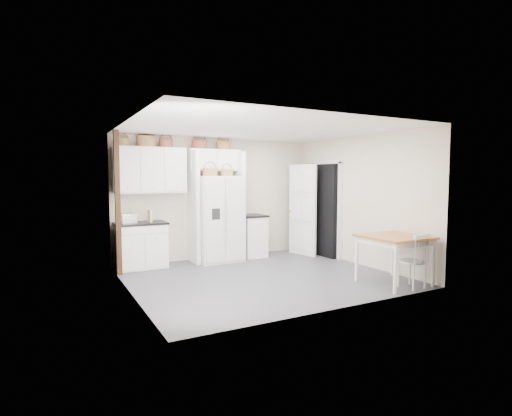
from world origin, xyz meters
TOP-DOWN VIEW (x-y plane):
  - floor at (0.00, 0.00)m, footprint 4.50×4.50m
  - ceiling at (0.00, 0.00)m, footprint 4.50×4.50m
  - wall_back at (0.00, 2.00)m, footprint 4.50×0.00m
  - wall_left at (-2.25, 0.00)m, footprint 0.00×4.00m
  - wall_right at (2.25, 0.00)m, footprint 0.00×4.00m
  - refrigerator at (-0.15, 1.61)m, footprint 0.92×0.74m
  - base_cab_left at (-1.73, 1.70)m, footprint 0.92×0.58m
  - base_cab_right at (0.69, 1.70)m, footprint 0.51×0.61m
  - dining_table at (1.70, -1.45)m, footprint 0.98×0.98m
  - windsor_chair at (1.77, -1.75)m, footprint 0.44×0.40m
  - counter_left at (-1.73, 1.70)m, footprint 0.96×0.62m
  - counter_right at (0.69, 1.70)m, footprint 0.55×0.65m
  - toaster at (-1.95, 1.66)m, footprint 0.27×0.16m
  - cookbook_red at (-1.55, 1.62)m, footprint 0.07×0.15m
  - cookbook_cream at (-1.57, 1.62)m, footprint 0.05×0.16m
  - basket_upper_a at (-2.01, 1.83)m, footprint 0.26×0.26m
  - basket_upper_b at (-1.56, 1.83)m, footprint 0.36×0.36m
  - basket_upper_c at (-1.17, 1.83)m, footprint 0.27×0.27m
  - basket_bridge_a at (-0.47, 1.83)m, footprint 0.31×0.31m
  - basket_bridge_b at (0.07, 1.83)m, footprint 0.31×0.31m
  - basket_fridge_a at (-0.36, 1.51)m, footprint 0.30×0.30m
  - basket_fridge_b at (0.01, 1.51)m, footprint 0.26×0.26m
  - upper_cabinet at (-1.50, 1.83)m, footprint 1.40×0.34m
  - bridge_cabinet at (-0.15, 1.83)m, footprint 1.12×0.34m
  - fridge_panel_left at (-0.66, 1.70)m, footprint 0.08×0.60m
  - fridge_panel_right at (0.36, 1.70)m, footprint 0.08×0.60m
  - trim_post at (-2.20, 1.35)m, footprint 0.09×0.09m
  - doorway_void at (2.16, 1.00)m, footprint 0.18×0.85m
  - door_slab at (1.80, 1.33)m, footprint 0.21×0.79m

SIDE VIEW (x-z plane):
  - floor at x=0.00m, z-range 0.00..0.00m
  - dining_table at x=1.70m, z-range 0.00..0.81m
  - windsor_chair at x=1.77m, z-range 0.00..0.85m
  - base_cab_left at x=-1.73m, z-range 0.00..0.85m
  - base_cab_right at x=0.69m, z-range 0.00..0.89m
  - counter_left at x=-1.73m, z-range 0.85..0.89m
  - refrigerator at x=-0.15m, z-range 0.00..1.79m
  - counter_right at x=0.69m, z-range 0.89..0.93m
  - toaster at x=-1.95m, z-range 0.89..1.08m
  - cookbook_red at x=-1.55m, z-range 0.89..1.12m
  - cookbook_cream at x=-1.57m, z-range 0.89..1.13m
  - doorway_void at x=2.16m, z-range 0.00..2.05m
  - door_slab at x=1.80m, z-range 0.00..2.05m
  - fridge_panel_left at x=-0.66m, z-range 0.00..2.30m
  - fridge_panel_right at x=0.36m, z-range 0.00..2.30m
  - wall_back at x=0.00m, z-range -0.95..3.55m
  - wall_left at x=-2.25m, z-range -0.70..3.30m
  - wall_right at x=2.25m, z-range -0.70..3.30m
  - trim_post at x=-2.20m, z-range 0.00..2.60m
  - basket_fridge_b at x=0.01m, z-range 1.79..1.93m
  - basket_fridge_a at x=-0.36m, z-range 1.79..1.95m
  - upper_cabinet at x=-1.50m, z-range 1.45..2.35m
  - bridge_cabinet at x=-0.15m, z-range 1.90..2.35m
  - basket_upper_a at x=-2.01m, z-range 2.35..2.50m
  - basket_upper_c at x=-1.17m, z-range 2.35..2.51m
  - basket_bridge_b at x=0.07m, z-range 2.35..2.53m
  - basket_bridge_a at x=-0.47m, z-range 2.35..2.53m
  - basket_upper_b at x=-1.56m, z-range 2.35..2.56m
  - ceiling at x=0.00m, z-range 2.60..2.60m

